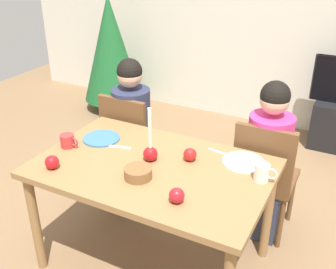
% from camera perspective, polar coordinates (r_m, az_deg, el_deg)
% --- Properties ---
extents(ground_plane, '(7.68, 7.68, 0.00)m').
position_cam_1_polar(ground_plane, '(2.89, -1.91, -17.27)').
color(ground_plane, brown).
extents(back_wall, '(6.40, 0.10, 2.60)m').
position_cam_1_polar(back_wall, '(4.58, 14.62, 17.03)').
color(back_wall, beige).
rests_on(back_wall, ground).
extents(dining_table, '(1.40, 0.90, 0.75)m').
position_cam_1_polar(dining_table, '(2.47, -2.15, -6.07)').
color(dining_table, olive).
rests_on(dining_table, ground).
extents(chair_left, '(0.40, 0.40, 0.90)m').
position_cam_1_polar(chair_left, '(3.25, -5.34, -0.77)').
color(chair_left, brown).
rests_on(chair_left, ground).
extents(chair_right, '(0.40, 0.40, 0.90)m').
position_cam_1_polar(chair_right, '(2.88, 13.47, -5.37)').
color(chair_right, brown).
rests_on(chair_right, ground).
extents(person_left_child, '(0.30, 0.30, 1.17)m').
position_cam_1_polar(person_left_child, '(3.25, -5.08, 0.37)').
color(person_left_child, '#33384C').
rests_on(person_left_child, ground).
extents(person_right_child, '(0.30, 0.30, 1.17)m').
position_cam_1_polar(person_right_child, '(2.88, 13.76, -4.08)').
color(person_right_child, '#33384C').
rests_on(person_right_child, ground).
extents(christmas_tree, '(0.70, 0.70, 1.47)m').
position_cam_1_polar(christmas_tree, '(4.96, -8.10, 11.93)').
color(christmas_tree, brown).
rests_on(christmas_tree, ground).
extents(candle_centerpiece, '(0.09, 0.09, 0.35)m').
position_cam_1_polar(candle_centerpiece, '(2.45, -2.52, -2.23)').
color(candle_centerpiece, red).
rests_on(candle_centerpiece, dining_table).
extents(plate_left, '(0.25, 0.25, 0.01)m').
position_cam_1_polar(plate_left, '(2.76, -9.38, -0.54)').
color(plate_left, teal).
rests_on(plate_left, dining_table).
extents(plate_right, '(0.26, 0.26, 0.01)m').
position_cam_1_polar(plate_right, '(2.49, 10.62, -3.83)').
color(plate_right, silver).
rests_on(plate_right, dining_table).
extents(mug_left, '(0.13, 0.09, 0.09)m').
position_cam_1_polar(mug_left, '(2.69, -13.98, -0.88)').
color(mug_left, '#B72D2D').
rests_on(mug_left, dining_table).
extents(mug_right, '(0.13, 0.09, 0.10)m').
position_cam_1_polar(mug_right, '(2.32, 13.18, -5.24)').
color(mug_right, silver).
rests_on(mug_right, dining_table).
extents(fork_left, '(0.18, 0.05, 0.01)m').
position_cam_1_polar(fork_left, '(2.64, -7.04, -1.74)').
color(fork_left, silver).
rests_on(fork_left, dining_table).
extents(fork_right, '(0.18, 0.04, 0.01)m').
position_cam_1_polar(fork_right, '(2.58, 7.51, -2.60)').
color(fork_right, silver).
rests_on(fork_right, dining_table).
extents(bowl_walnuts, '(0.16, 0.16, 0.06)m').
position_cam_1_polar(bowl_walnuts, '(2.30, -4.25, -5.43)').
color(bowl_walnuts, brown).
rests_on(bowl_walnuts, dining_table).
extents(apple_near_candle, '(0.08, 0.08, 0.08)m').
position_cam_1_polar(apple_near_candle, '(2.46, 3.12, -2.84)').
color(apple_near_candle, red).
rests_on(apple_near_candle, dining_table).
extents(apple_by_left_plate, '(0.08, 0.08, 0.08)m').
position_cam_1_polar(apple_by_left_plate, '(2.47, -16.07, -3.79)').
color(apple_by_left_plate, red).
rests_on(apple_by_left_plate, dining_table).
extents(apple_by_right_mug, '(0.08, 0.08, 0.08)m').
position_cam_1_polar(apple_by_right_mug, '(2.10, 1.24, -8.61)').
color(apple_by_right_mug, '#AB1921').
rests_on(apple_by_right_mug, dining_table).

